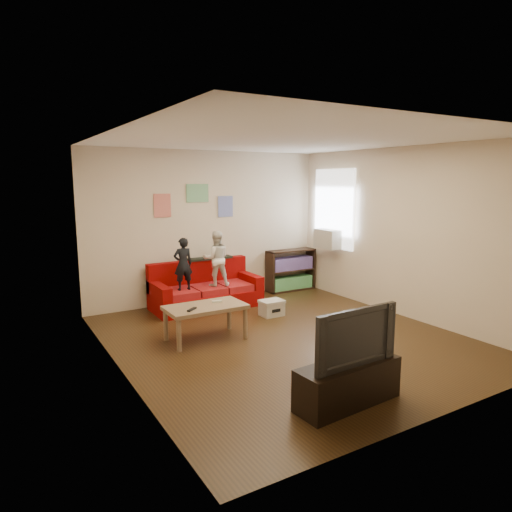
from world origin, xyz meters
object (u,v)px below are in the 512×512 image
bookshelf (291,272)px  tv_stand (348,383)px  sofa (205,291)px  child_b (216,259)px  coffee_table (205,310)px  television (350,335)px  child_a (183,264)px  file_box (272,308)px

bookshelf → tv_stand: 4.73m
sofa → tv_stand: size_ratio=1.64×
child_b → coffee_table: size_ratio=0.87×
television → coffee_table: bearing=98.3°
bookshelf → television: bearing=-118.3°
coffee_table → television: 2.45m
child_b → tv_stand: (-0.40, -3.76, -0.65)m
child_b → bookshelf: child_b is taller
child_a → coffee_table: 1.45m
coffee_table → file_box: size_ratio=2.90×
sofa → child_b: 0.63m
child_b → file_box: bearing=138.9°
child_b → coffee_table: child_b is taller
sofa → child_b: (0.15, -0.16, 0.59)m
child_a → child_b: 0.60m
coffee_table → tv_stand: 2.44m
child_a → file_box: bearing=146.5°
sofa → file_box: bearing=-56.2°
tv_stand → child_a: bearing=89.3°
coffee_table → tv_stand: (0.43, -2.39, -0.21)m
television → bookshelf: bearing=59.8°
child_a → television: 3.77m
bookshelf → file_box: bearing=-134.8°
file_box → tv_stand: 3.03m
coffee_table → file_box: bearing=19.2°
tv_stand → television: size_ratio=1.13×
child_b → television: bearing=100.8°
sofa → tv_stand: 3.94m
sofa → child_a: child_a is taller
tv_stand → television: television is taller
child_a → child_b: size_ratio=0.92×
sofa → child_a: (-0.45, -0.16, 0.55)m
child_a → television: bearing=97.0°
coffee_table → sofa: bearing=65.9°
child_a → coffee_table: child_a is taller
tv_stand → sofa: bearing=82.5°
sofa → file_box: sofa is taller
sofa → television: size_ratio=1.86×
television → file_box: bearing=69.6°
child_a → file_box: 1.61m
child_a → tv_stand: (0.20, -3.76, -0.61)m
coffee_table → child_a: bearing=80.3°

